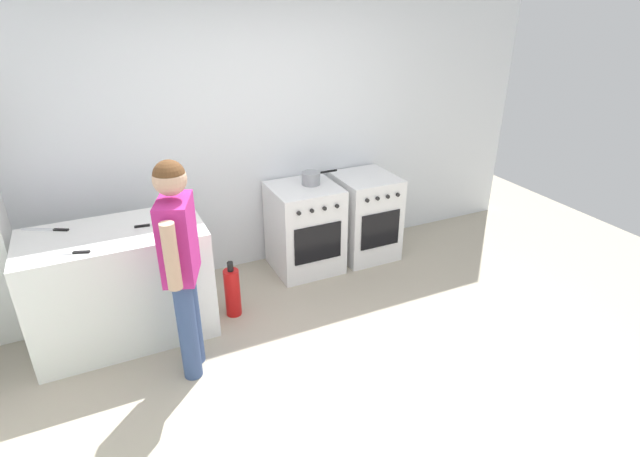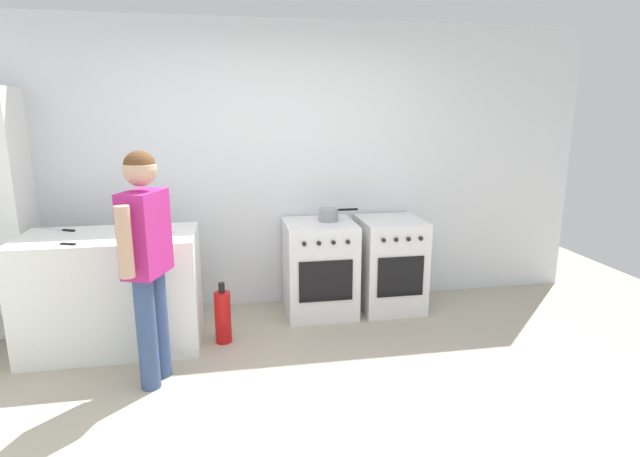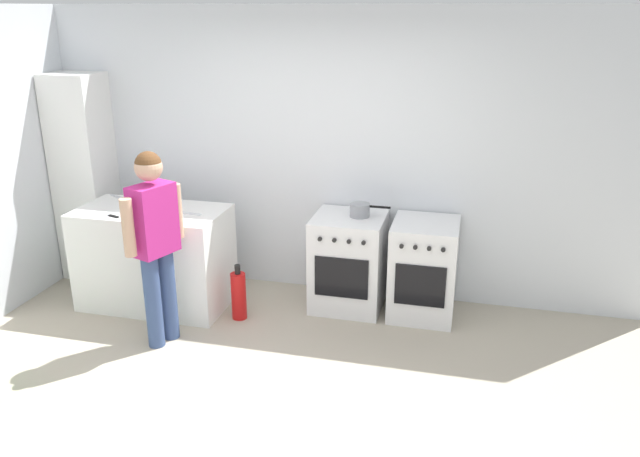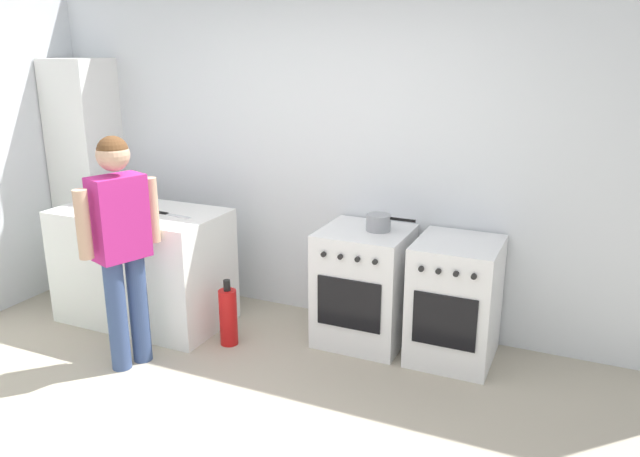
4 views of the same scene
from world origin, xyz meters
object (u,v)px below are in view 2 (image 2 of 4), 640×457
object	(u,v)px
oven_left	(320,268)
knife_carving	(151,233)
person	(147,251)
pot	(329,215)
knife_bread	(58,229)
oven_right	(390,264)
knife_utility	(61,244)
fire_extinguisher	(223,316)

from	to	relation	value
oven_left	knife_carving	xyz separation A→B (m)	(-1.38, -0.39, 0.48)
knife_carving	person	size ratio (longest dim) A/B	0.21
oven_left	pot	size ratio (longest dim) A/B	2.39
knife_bread	person	world-z (taller)	person
oven_right	knife_utility	world-z (taller)	knife_utility
fire_extinguisher	oven_right	bearing A→B (deg)	17.29
knife_carving	person	xyz separation A→B (m)	(0.06, -0.61, 0.03)
knife_utility	person	bearing A→B (deg)	-31.57
knife_bread	fire_extinguisher	xyz separation A→B (m)	(1.25, -0.34, -0.69)
person	fire_extinguisher	bearing A→B (deg)	49.51
pot	knife_bread	bearing A→B (deg)	-175.53
fire_extinguisher	oven_left	bearing A→B (deg)	28.78
pot	fire_extinguisher	bearing A→B (deg)	-152.01
oven_right	fire_extinguisher	xyz separation A→B (m)	(-1.54, -0.48, -0.21)
knife_carving	person	distance (m)	0.62
pot	knife_utility	xyz separation A→B (m)	(-2.05, -0.64, -0.00)
oven_left	knife_utility	world-z (taller)	knife_utility
oven_right	pot	world-z (taller)	pot
oven_left	person	bearing A→B (deg)	-142.72
oven_right	knife_carving	world-z (taller)	knife_carving
oven_right	knife_utility	distance (m)	2.74
oven_left	pot	xyz separation A→B (m)	(0.09, 0.03, 0.48)
oven_left	fire_extinguisher	xyz separation A→B (m)	(-0.87, -0.48, -0.21)
knife_bread	knife_utility	distance (m)	0.50
knife_utility	pot	bearing A→B (deg)	17.48
oven_right	person	world-z (taller)	person
knife_utility	person	xyz separation A→B (m)	(0.64, -0.39, 0.03)
oven_right	fire_extinguisher	world-z (taller)	oven_right
oven_right	knife_carving	distance (m)	2.14
oven_left	knife_bread	xyz separation A→B (m)	(-2.12, -0.14, 0.48)
fire_extinguisher	knife_bread	bearing A→B (deg)	164.88
knife_utility	fire_extinguisher	world-z (taller)	knife_utility
knife_bread	knife_carving	bearing A→B (deg)	-18.77
oven_left	fire_extinguisher	distance (m)	1.01
pot	knife_carving	size ratio (longest dim) A/B	1.07
knife_carving	knife_bread	distance (m)	0.78
oven_right	pot	xyz separation A→B (m)	(-0.58, 0.03, 0.48)
oven_right	knife_carving	bearing A→B (deg)	-169.23
knife_utility	oven_left	bearing A→B (deg)	17.38
pot	knife_carving	xyz separation A→B (m)	(-1.47, -0.42, -0.00)
oven_left	person	xyz separation A→B (m)	(-1.32, -1.01, 0.51)
oven_left	fire_extinguisher	world-z (taller)	oven_left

